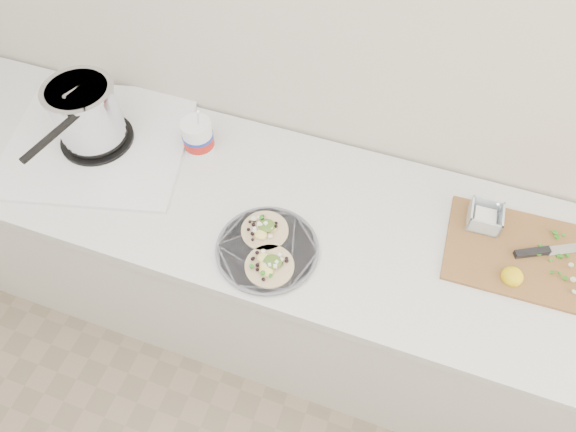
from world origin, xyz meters
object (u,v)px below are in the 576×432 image
(stove, at_px, (91,123))
(cutboard, at_px, (522,249))
(taco_plate, at_px, (267,248))
(tub, at_px, (198,135))

(stove, bearing_deg, cutboard, -12.94)
(taco_plate, bearing_deg, tub, 139.70)
(stove, distance_m, taco_plate, 0.74)
(stove, relative_size, cutboard, 1.60)
(tub, bearing_deg, taco_plate, -40.30)
(stove, distance_m, tub, 0.36)
(taco_plate, relative_size, tub, 1.33)
(stove, xyz_separation_m, tub, (0.35, 0.09, -0.03))
(taco_plate, height_order, cutboard, cutboard)
(stove, height_order, tub, stove)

